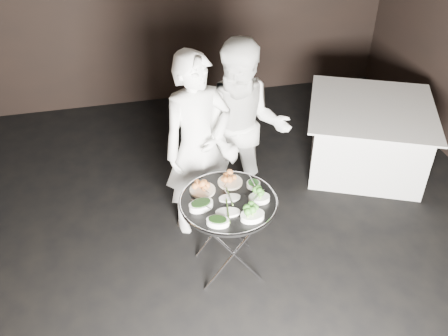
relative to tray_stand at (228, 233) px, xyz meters
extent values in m
cube|color=black|center=(-0.21, -0.38, -0.43)|extent=(6.00, 7.00, 0.05)
cylinder|color=silver|center=(0.00, -0.19, -0.05)|extent=(0.49, 0.02, 0.73)
cylinder|color=silver|center=(0.00, -0.19, -0.05)|extent=(0.49, 0.02, 0.73)
cylinder|color=silver|center=(0.00, 0.19, -0.05)|extent=(0.49, 0.02, 0.73)
cylinder|color=silver|center=(0.00, 0.19, -0.05)|extent=(0.49, 0.02, 0.73)
cylinder|color=silver|center=(-0.21, 0.00, 0.29)|extent=(0.02, 0.42, 0.02)
cylinder|color=silver|center=(0.21, 0.00, 0.29)|extent=(0.02, 0.42, 0.02)
cylinder|color=black|center=(0.00, 0.00, 0.32)|extent=(0.75, 0.75, 0.03)
torus|color=silver|center=(0.00, 0.00, 0.34)|extent=(0.76, 0.76, 0.02)
cylinder|color=beige|center=(-0.17, 0.16, 0.35)|extent=(0.20, 0.20, 0.02)
cylinder|color=beige|center=(0.06, 0.21, 0.35)|extent=(0.20, 0.20, 0.02)
cylinder|color=white|center=(0.23, 0.12, 0.36)|extent=(0.11, 0.11, 0.04)
cylinder|color=silver|center=(-0.18, 0.16, 0.39)|extent=(0.09, 0.17, 0.01)
cylinder|color=silver|center=(0.05, 0.21, 0.39)|extent=(0.10, 0.16, 0.01)
cylinder|color=silver|center=(0.23, 0.13, 0.39)|extent=(0.02, 0.18, 0.01)
cylinder|color=silver|center=(-0.22, -0.05, 0.39)|extent=(0.13, 0.14, 0.01)
cylinder|color=silver|center=(0.22, -0.05, 0.39)|extent=(0.14, 0.13, 0.01)
cylinder|color=silver|center=(0.00, 0.01, 0.39)|extent=(0.03, 0.18, 0.01)
imported|color=white|center=(-0.12, 0.62, 0.45)|extent=(0.71, 0.56, 1.71)
imported|color=white|center=(0.32, 0.76, 0.45)|extent=(0.95, 0.81, 1.71)
cube|color=white|center=(1.78, 1.14, -0.06)|extent=(1.11, 1.11, 0.70)
cube|color=white|center=(1.78, 1.14, 0.30)|extent=(1.25, 1.25, 0.02)
camera|label=1|loc=(-0.69, -2.85, 2.81)|focal=40.00mm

